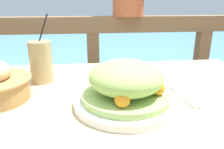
{
  "coord_description": "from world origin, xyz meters",
  "views": [
    {
      "loc": [
        -0.04,
        -0.66,
        1.04
      ],
      "look_at": [
        0.04,
        0.0,
        0.81
      ],
      "focal_mm": 35.0,
      "sensor_mm": 36.0,
      "label": 1
    }
  ],
  "objects": [
    {
      "name": "patio_table",
      "position": [
        0.0,
        0.0,
        0.65
      ],
      "size": [
        1.26,
        0.71,
        0.75
      ],
      "color": "tan",
      "rests_on": "ground_plane"
    },
    {
      "name": "sea_backdrop",
      "position": [
        0.0,
        3.11,
        0.21
      ],
      "size": [
        12.0,
        4.0,
        0.42
      ],
      "color": "#568EA8",
      "rests_on": "ground_plane"
    },
    {
      "name": "fork",
      "position": [
        0.26,
        -0.06,
        0.75
      ],
      "size": [
        0.03,
        0.18,
        0.0
      ],
      "color": "silver",
      "rests_on": "patio_table"
    },
    {
      "name": "drink_glass",
      "position": [
        -0.2,
        0.13,
        0.83
      ],
      "size": [
        0.09,
        0.08,
        0.24
      ],
      "color": "tan",
      "rests_on": "patio_table"
    },
    {
      "name": "salad_plate",
      "position": [
        0.07,
        -0.1,
        0.81
      ],
      "size": [
        0.3,
        0.3,
        0.13
      ],
      "color": "white",
      "rests_on": "patio_table"
    },
    {
      "name": "railing_fence",
      "position": [
        -0.0,
        0.61,
        0.66
      ],
      "size": [
        2.8,
        0.08,
        0.95
      ],
      "color": "brown",
      "rests_on": "ground_plane"
    }
  ]
}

